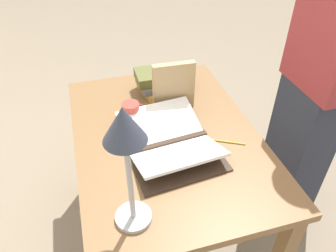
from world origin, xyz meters
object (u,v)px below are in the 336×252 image
coffee_mug (131,112)px  pencil (227,142)px  book_stack_tall (163,80)px  reading_lamp (125,141)px  open_book (169,141)px  person_reader (320,78)px  book_standing_upright (174,87)px

coffee_mug → pencil: 0.45m
book_stack_tall → reading_lamp: bearing=157.8°
open_book → book_stack_tall: bearing=-17.6°
reading_lamp → person_reader: bearing=-67.6°
book_stack_tall → book_standing_upright: (-0.17, -0.01, 0.06)m
reading_lamp → open_book: bearing=-33.6°
pencil → person_reader: 0.55m
person_reader → pencil: bearing=-75.7°
book_stack_tall → pencil: size_ratio=1.96×
pencil → book_stack_tall: bearing=17.9°
book_stack_tall → pencil: 0.51m
book_standing_upright → pencil: bearing=-152.9°
open_book → coffee_mug: bearing=24.0°
open_book → reading_lamp: (-0.33, 0.22, 0.32)m
reading_lamp → pencil: size_ratio=3.27×
pencil → person_reader: (0.13, -0.50, 0.16)m
open_book → pencil: bearing=-108.2°
book_standing_upright → open_book: bearing=161.0°
pencil → coffee_mug: bearing=54.3°
coffee_mug → person_reader: 0.89m
reading_lamp → coffee_mug: reading_lamp is taller
reading_lamp → pencil: (0.27, -0.46, -0.34)m
book_stack_tall → person_reader: person_reader is taller
book_standing_upright → pencil: (-0.31, -0.15, -0.12)m
person_reader → book_stack_tall: bearing=-118.3°
pencil → book_standing_upright: bearing=25.1°
pencil → person_reader: bearing=-75.7°
coffee_mug → book_stack_tall: bearing=-43.3°
book_stack_tall → person_reader: bearing=-118.3°
book_standing_upright → coffee_mug: bearing=105.4°
pencil → person_reader: person_reader is taller
coffee_mug → reading_lamp: bearing=169.5°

